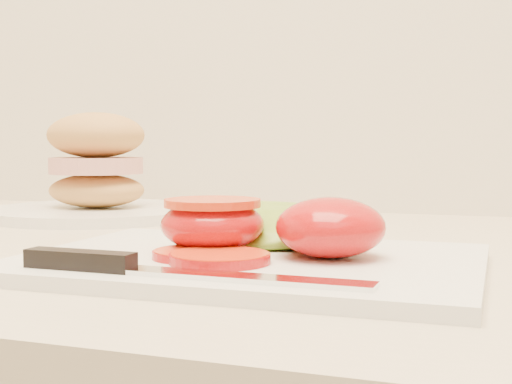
% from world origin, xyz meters
% --- Properties ---
extents(cutting_board, '(0.32, 0.24, 0.01)m').
position_xyz_m(cutting_board, '(-0.47, 1.56, 0.94)').
color(cutting_board, silver).
rests_on(cutting_board, counter).
extents(tomato_half_dome, '(0.08, 0.08, 0.04)m').
position_xyz_m(tomato_half_dome, '(-0.42, 1.57, 0.96)').
color(tomato_half_dome, red).
rests_on(tomato_half_dome, cutting_board).
extents(tomato_half_cut, '(0.08, 0.08, 0.04)m').
position_xyz_m(tomato_half_cut, '(-0.51, 1.57, 0.96)').
color(tomato_half_cut, red).
rests_on(tomato_half_cut, cutting_board).
extents(tomato_slice_0, '(0.07, 0.07, 0.01)m').
position_xyz_m(tomato_slice_0, '(-0.48, 1.52, 0.94)').
color(tomato_slice_0, red).
rests_on(tomato_slice_0, cutting_board).
extents(tomato_slice_1, '(0.06, 0.06, 0.01)m').
position_xyz_m(tomato_slice_1, '(-0.51, 1.53, 0.94)').
color(tomato_slice_1, red).
rests_on(tomato_slice_1, cutting_board).
extents(lettuce_leaf_0, '(0.16, 0.12, 0.03)m').
position_xyz_m(lettuce_leaf_0, '(-0.49, 1.63, 0.95)').
color(lettuce_leaf_0, '#90BF32').
rests_on(lettuce_leaf_0, cutting_board).
extents(knife, '(0.23, 0.02, 0.01)m').
position_xyz_m(knife, '(-0.51, 1.47, 0.94)').
color(knife, silver).
rests_on(knife, cutting_board).
extents(sandwich_plate, '(0.26, 0.26, 0.13)m').
position_xyz_m(sandwich_plate, '(-0.77, 1.83, 0.98)').
color(sandwich_plate, white).
rests_on(sandwich_plate, counter).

